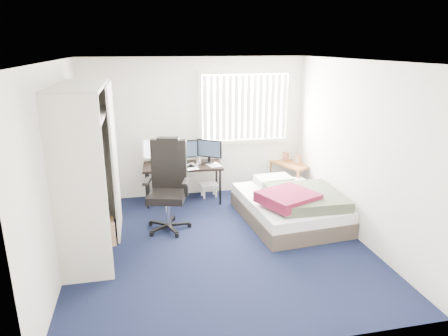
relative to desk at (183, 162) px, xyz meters
name	(u,v)px	position (x,y,z in m)	size (l,w,h in m)	color
ground	(219,244)	(0.29, -1.76, -0.72)	(4.20, 4.20, 0.00)	black
room_shell	(219,139)	(0.29, -1.76, 0.79)	(4.20, 4.20, 4.20)	silver
window_assembly	(245,108)	(1.19, 0.29, 0.88)	(1.72, 0.09, 1.32)	white
closet	(88,153)	(-1.38, -1.49, 0.63)	(0.64, 1.84, 2.22)	beige
desk	(183,162)	(0.00, 0.00, 0.00)	(1.43, 0.73, 1.14)	black
office_chair	(168,194)	(-0.34, -1.03, -0.19)	(0.79, 0.79, 1.37)	black
footstool	(209,187)	(0.48, 0.09, -0.52)	(0.33, 0.27, 0.25)	white
nightstand	(290,166)	(2.05, 0.09, -0.23)	(0.70, 0.90, 0.73)	brown
bed	(291,205)	(1.56, -1.23, -0.45)	(1.51, 1.92, 0.61)	#473C33
pine_box	(99,233)	(-1.36, -1.39, -0.55)	(0.44, 0.33, 0.33)	tan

